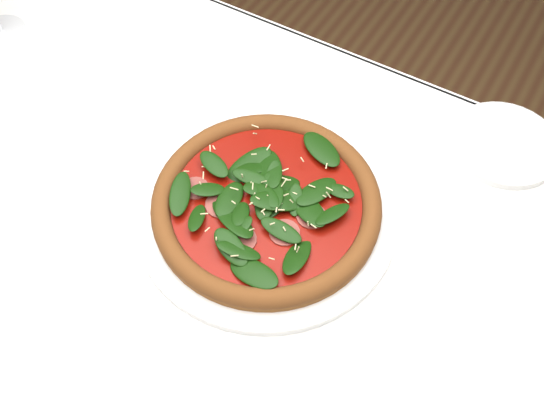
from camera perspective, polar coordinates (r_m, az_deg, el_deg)
The scene contains 5 objects.
ground at distance 1.47m, azimuth -3.57°, elevation -18.41°, with size 6.00×6.00×0.00m, color brown.
dining_table at distance 0.86m, azimuth -5.80°, elevation -6.50°, with size 1.21×0.81×0.75m.
plate at distance 0.79m, azimuth -0.52°, elevation -0.54°, with size 0.34×0.34×0.01m.
pizza at distance 0.77m, azimuth -0.53°, elevation 0.27°, with size 0.35×0.35×0.04m.
saucer_far at distance 0.91m, azimuth 21.06°, elevation 5.35°, with size 0.15×0.15×0.01m.
Camera 1 is at (0.28, -0.30, 1.41)m, focal length 40.00 mm.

